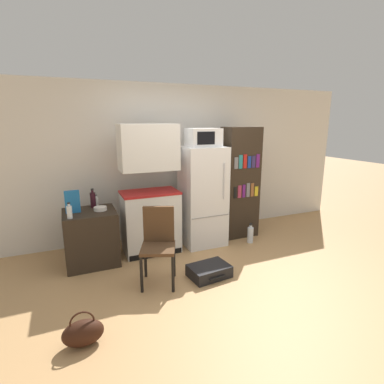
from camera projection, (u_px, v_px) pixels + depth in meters
ground_plane at (234, 283)px, 3.69m from camera, size 24.00×24.00×0.00m
wall_back at (187, 161)px, 5.26m from camera, size 6.40×0.10×2.55m
side_table at (91, 237)px, 4.16m from camera, size 0.69×0.63×0.75m
kitchen_hutch at (150, 195)px, 4.44m from camera, size 0.84×0.52×1.92m
refrigerator at (203, 196)px, 4.76m from camera, size 0.65×0.59×1.57m
microwave at (203, 137)px, 4.54m from camera, size 0.49×0.38×0.27m
bookshelf at (240, 183)px, 5.09m from camera, size 0.59×0.40×1.86m
bottle_wine_dark at (93, 200)px, 4.24m from camera, size 0.08×0.08×0.27m
bottle_clear_short at (69, 212)px, 3.76m from camera, size 0.07×0.07×0.21m
bottle_milk_white at (96, 201)px, 4.34m from camera, size 0.07×0.07×0.16m
bowl at (100, 209)px, 4.12m from camera, size 0.18×0.18×0.05m
cereal_box at (72, 202)px, 3.99m from camera, size 0.19×0.07×0.30m
chair at (158, 239)px, 3.65m from camera, size 0.52×0.52×0.94m
suitcase_large_flat at (209, 271)px, 3.84m from camera, size 0.54×0.42×0.15m
handbag at (83, 333)px, 2.65m from camera, size 0.36×0.20×0.33m
water_bottle_front at (250, 234)px, 4.92m from camera, size 0.10×0.10×0.33m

